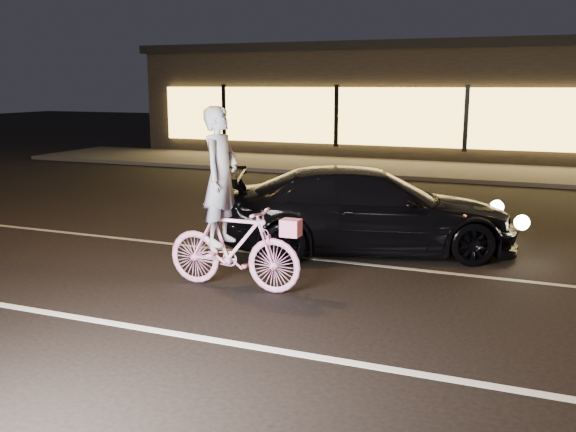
% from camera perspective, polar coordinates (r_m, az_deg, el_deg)
% --- Properties ---
extents(ground, '(90.00, 90.00, 0.00)m').
position_cam_1_polar(ground, '(8.15, 2.51, -7.87)').
color(ground, black).
rests_on(ground, ground).
extents(lane_stripe_near, '(60.00, 0.12, 0.01)m').
position_cam_1_polar(lane_stripe_near, '(6.85, -1.78, -11.74)').
color(lane_stripe_near, silver).
rests_on(lane_stripe_near, ground).
extents(lane_stripe_far, '(60.00, 0.10, 0.01)m').
position_cam_1_polar(lane_stripe_far, '(9.97, 6.37, -4.24)').
color(lane_stripe_far, gray).
rests_on(lane_stripe_far, ground).
extents(sidewalk, '(30.00, 4.00, 0.12)m').
position_cam_1_polar(sidewalk, '(20.58, 14.73, 3.85)').
color(sidewalk, '#383533').
rests_on(sidewalk, ground).
extents(storefront, '(25.40, 8.42, 4.20)m').
position_cam_1_polar(storefront, '(26.34, 16.69, 9.94)').
color(storefront, black).
rests_on(storefront, ground).
extents(cyclist, '(1.94, 0.67, 2.44)m').
position_cam_1_polar(cyclist, '(8.59, -5.19, -0.85)').
color(cyclist, '#DB2D8E').
rests_on(cyclist, ground).
extents(sedan, '(5.16, 3.53, 1.39)m').
position_cam_1_polar(sedan, '(10.57, 7.19, 0.50)').
color(sedan, black).
rests_on(sedan, ground).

